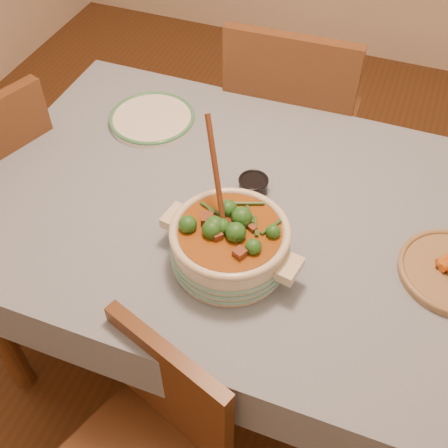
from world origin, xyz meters
name	(u,v)px	position (x,y,z in m)	size (l,w,h in m)	color
floor	(250,345)	(0.00, 0.00, 0.00)	(4.50, 4.50, 0.00)	#4A2E15
dining_table	(257,232)	(0.00, 0.00, 0.66)	(1.68, 1.08, 0.76)	brown
stew_casserole	(230,242)	(-0.01, -0.20, 0.83)	(0.39, 0.35, 0.37)	beige
white_plate	(152,119)	(-0.47, 0.27, 0.77)	(0.29, 0.29, 0.03)	white
condiment_bowl	(253,184)	(-0.04, 0.07, 0.78)	(0.09, 0.09, 0.05)	black
chair_far	(291,123)	(-0.08, 0.67, 0.57)	(0.48, 0.48, 1.00)	brown
chair_near	(150,442)	(-0.08, -0.62, 0.46)	(0.48, 0.48, 0.81)	brown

